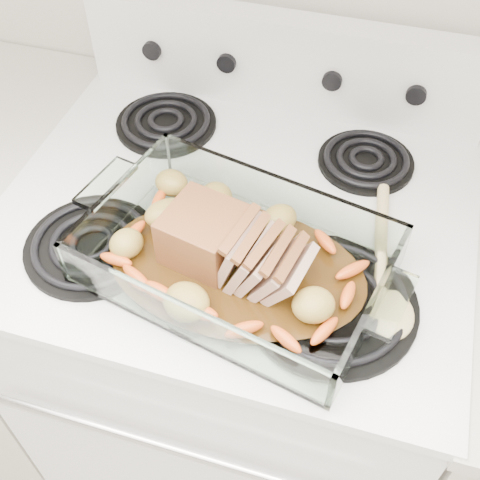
# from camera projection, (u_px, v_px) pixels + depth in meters

# --- Properties ---
(electric_range) EXTENTS (0.78, 0.70, 1.12)m
(electric_range) POSITION_uv_depth(u_px,v_px,m) (238.00, 344.00, 1.35)
(electric_range) COLOR white
(electric_range) RESTS_ON ground
(baking_dish) EXTENTS (0.42, 0.28, 0.08)m
(baking_dish) POSITION_uv_depth(u_px,v_px,m) (236.00, 262.00, 0.89)
(baking_dish) COLOR silver
(baking_dish) RESTS_ON electric_range
(pork_roast) EXTENTS (0.22, 0.11, 0.09)m
(pork_roast) POSITION_uv_depth(u_px,v_px,m) (222.00, 246.00, 0.87)
(pork_roast) COLOR brown
(pork_roast) RESTS_ON baking_dish
(roast_vegetables) EXTENTS (0.35, 0.19, 0.04)m
(roast_vegetables) POSITION_uv_depth(u_px,v_px,m) (241.00, 241.00, 0.90)
(roast_vegetables) COLOR #F8591B
(roast_vegetables) RESTS_ON baking_dish
(wooden_spoon) EXTENTS (0.09, 0.30, 0.02)m
(wooden_spoon) POSITION_uv_depth(u_px,v_px,m) (387.00, 281.00, 0.89)
(wooden_spoon) COLOR beige
(wooden_spoon) RESTS_ON electric_range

